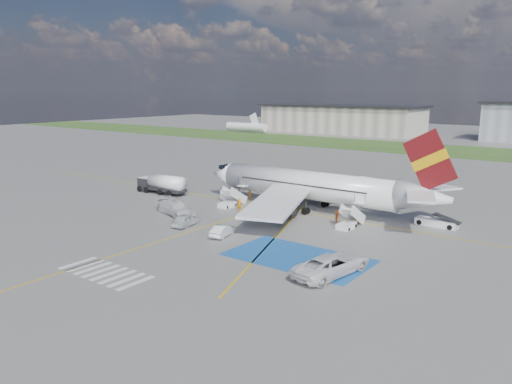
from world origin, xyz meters
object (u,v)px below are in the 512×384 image
belt_loader (437,223)px  van_white_a (332,261)px  gpu_cart (227,196)px  car_silver_b (222,230)px  car_silver_a (186,220)px  van_white_b (176,206)px  airliner (316,186)px  fuel_tanker (162,186)px

belt_loader → van_white_a: (-2.42, -22.00, 0.85)m
gpu_cart → car_silver_b: 18.10m
car_silver_a → van_white_a: size_ratio=0.66×
car_silver_b → car_silver_a: bearing=-19.6°
belt_loader → van_white_b: bearing=-150.3°
airliner → van_white_b: bearing=-135.9°
airliner → van_white_b: size_ratio=5.84×
car_silver_b → van_white_b: bearing=-32.4°
fuel_tanker → van_white_a: fuel_tanker is taller
gpu_cart → belt_loader: 29.68m
belt_loader → car_silver_a: 30.50m
fuel_tanker → car_silver_b: (23.02, -12.09, -0.62)m
airliner → van_white_a: airliner is taller
van_white_a → van_white_b: bearing=-4.9°
fuel_tanker → airliner: bearing=8.9°
fuel_tanker → belt_loader: 41.61m
gpu_cart → car_silver_a: (4.89, -13.55, -0.06)m
fuel_tanker → gpu_cart: size_ratio=3.60×
fuel_tanker → car_silver_a: 20.22m
belt_loader → van_white_b: size_ratio=0.85×
car_silver_a → car_silver_b: bearing=162.4°
fuel_tanker → car_silver_a: (16.63, -11.48, -0.53)m
gpu_cart → van_white_b: van_white_b is taller
airliner → car_silver_b: airliner is taller
belt_loader → car_silver_a: size_ratio=1.21×
airliner → car_silver_b: size_ratio=9.19×
car_silver_a → van_white_a: bearing=158.2°
fuel_tanker → van_white_b: fuel_tanker is taller
car_silver_a → van_white_a: van_white_a is taller
van_white_a → fuel_tanker: bearing=-12.1°
car_silver_b → van_white_a: bearing=154.6°
fuel_tanker → gpu_cart: fuel_tanker is taller
gpu_cart → van_white_b: (-0.04, -10.42, 0.43)m
car_silver_a → van_white_b: 5.86m
van_white_a → van_white_b: size_ratio=1.05×
belt_loader → van_white_a: 22.15m
car_silver_a → van_white_b: (-4.92, 3.13, 0.48)m
gpu_cart → belt_loader: gpu_cart is taller
car_silver_a → gpu_cart: bearing=-82.3°
gpu_cart → van_white_a: 31.95m
airliner → belt_loader: size_ratio=6.88×
van_white_a → van_white_b: van_white_a is taller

